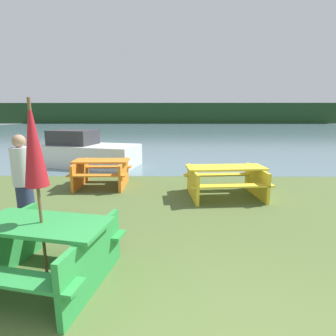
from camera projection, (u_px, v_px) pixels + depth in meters
name	position (u px, v px, depth m)	size (l,w,h in m)	color
water	(176.00, 130.00, 32.99)	(60.00, 50.00, 0.00)	slate
far_treeline	(174.00, 113.00, 52.15)	(80.00, 1.60, 4.00)	#1E3D1E
picnic_table_green	(44.00, 247.00, 3.13)	(1.78, 1.65, 0.77)	green
picnic_table_yellow	(225.00, 178.00, 6.40)	(1.99, 1.54, 0.75)	yellow
picnic_table_orange	(102.00, 171.00, 7.32)	(1.53, 1.41, 0.75)	orange
umbrella_crimson	(33.00, 145.00, 2.88)	(0.26, 0.26, 2.18)	brown
boat	(87.00, 152.00, 10.22)	(4.01, 2.56, 1.38)	silver
person	(24.00, 182.00, 4.58)	(0.33, 0.33, 1.67)	#283351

